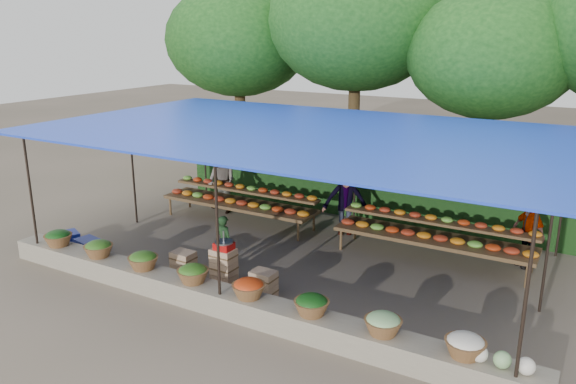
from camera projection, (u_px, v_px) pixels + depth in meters
The scene contains 16 objects.
ground at pixel (300, 258), 12.17m from camera, with size 60.00×60.00×0.00m, color brown.
stone_curb at pixel (225, 301), 9.83m from camera, with size 10.60×0.55×0.40m, color slate.
stall_canopy at pixel (303, 136), 11.49m from camera, with size 10.80×6.60×2.82m.
produce_baskets at pixel (220, 281), 9.77m from camera, with size 8.98×0.58×0.34m.
netting_backdrop at pixel (359, 172), 14.45m from camera, with size 10.60×0.06×2.50m, color #20491A.
tree_row at pixel (421, 32), 15.70m from camera, with size 16.51×5.50×7.12m.
fruit_table_left at pixel (240, 199), 14.32m from camera, with size 4.21×0.95×0.93m.
fruit_table_right at pixel (434, 233), 11.93m from camera, with size 4.21×0.95×0.93m.
crate_counter at pixel (223, 271), 10.79m from camera, with size 2.36×0.35×0.77m.
weighing_scale at pixel (224, 245), 10.61m from camera, with size 0.35×0.35×0.37m.
vendor_seated at pixel (224, 242), 11.55m from camera, with size 0.42×0.27×1.14m, color #183518.
customer_left at pixel (222, 181), 15.03m from camera, with size 0.85×0.66×1.74m, color slate.
customer_mid at pixel (346, 200), 13.40m from camera, with size 1.12×0.65×1.74m, color slate.
customer_right at pixel (528, 232), 11.58m from camera, with size 0.87×0.36×1.49m, color slate.
blue_crate_front at pixel (89, 247), 12.37m from camera, with size 0.57×0.41×0.34m, color navy.
blue_crate_back at pixel (70, 238), 12.96m from camera, with size 0.48×0.34×0.29m, color navy.
Camera 1 is at (5.38, -9.93, 4.78)m, focal length 35.00 mm.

